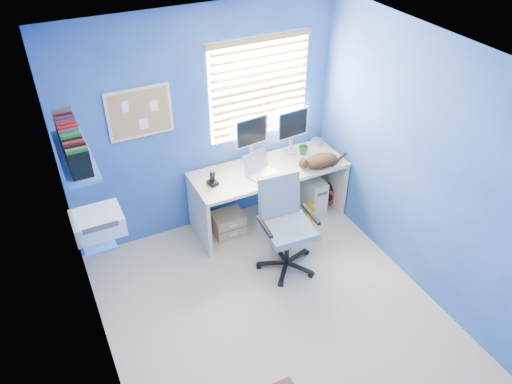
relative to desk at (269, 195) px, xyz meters
name	(u,v)px	position (x,y,z in m)	size (l,w,h in m)	color
floor	(272,311)	(-0.61, -1.26, -0.37)	(3.00, 3.20, 0.00)	beige
ceiling	(279,61)	(-0.61, -1.26, 2.13)	(3.00, 3.20, 0.00)	white
wall_back	(204,126)	(-0.61, 0.34, 0.88)	(3.00, 0.01, 2.50)	#20489F
wall_front	(402,357)	(-0.61, -2.86, 0.88)	(3.00, 0.01, 2.50)	#20489F
wall_left	(89,265)	(-2.11, -1.26, 0.88)	(0.01, 3.20, 2.50)	#20489F
wall_right	(417,165)	(0.89, -1.26, 0.88)	(0.01, 3.20, 2.50)	#20489F
desk	(269,195)	(0.00, 0.00, 0.00)	(1.74, 0.65, 0.74)	beige
laptop	(263,166)	(-0.12, -0.08, 0.48)	(0.33, 0.26, 0.22)	silver
monitor_left	(251,139)	(-0.10, 0.25, 0.64)	(0.40, 0.12, 0.54)	silver
monitor_right	(292,131)	(0.39, 0.21, 0.64)	(0.40, 0.12, 0.54)	silver
phone	(212,178)	(-0.68, -0.02, 0.45)	(0.09, 0.11, 0.17)	black
mug	(303,150)	(0.49, 0.10, 0.42)	(0.10, 0.09, 0.10)	#226C28
cd_spindle	(317,142)	(0.74, 0.21, 0.41)	(0.13, 0.13, 0.07)	silver
cat	(321,161)	(0.53, -0.22, 0.44)	(0.41, 0.21, 0.15)	black
tower_pc	(312,193)	(0.58, -0.01, -0.14)	(0.19, 0.44, 0.45)	beige
drawer_boxes	(228,223)	(-0.51, 0.01, -0.23)	(0.35, 0.28, 0.27)	tan
yellow_book	(310,212)	(0.44, -0.21, -0.25)	(0.03, 0.17, 0.24)	yellow
backpack	(328,193)	(0.82, -0.03, -0.22)	(0.26, 0.20, 0.31)	black
office_chair	(285,236)	(-0.18, -0.72, 0.01)	(0.63, 0.63, 1.01)	black
window_blinds	(260,89)	(0.04, 0.31, 1.18)	(1.15, 0.05, 1.10)	white
corkboard	(140,113)	(-1.26, 0.33, 1.18)	(0.64, 0.02, 0.52)	beige
wall_shelves	(84,185)	(-1.96, -0.51, 1.06)	(0.42, 0.90, 1.05)	#4C78D4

